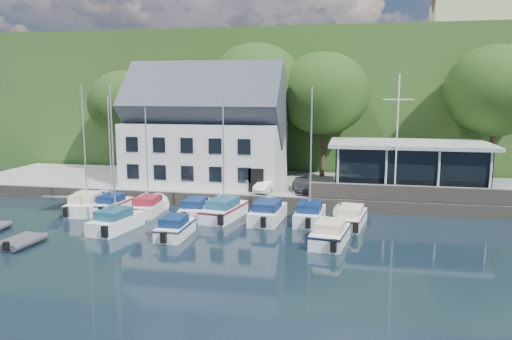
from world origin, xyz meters
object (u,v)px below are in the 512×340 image
(flagpole, at_px, (397,137))
(boat_r1_4, at_px, (223,155))
(boat_r2_2, at_px, (175,226))
(car_white, at_px, (266,185))
(car_silver, at_px, (263,181))
(car_blue, at_px, (347,186))
(harbor_building, at_px, (206,135))
(dinghy_1, at_px, (20,241))
(boat_r1_2, at_px, (147,159))
(boat_r1_5, at_px, (268,211))
(boat_r1_6, at_px, (311,159))
(car_dgrey, at_px, (303,185))
(boat_r1_3, at_px, (196,207))
(boat_r1_1, at_px, (110,157))
(boat_r1_0, at_px, (85,153))
(boat_r1_7, at_px, (351,216))
(boat_r2_1, at_px, (113,162))
(club_pavilion, at_px, (408,166))
(boat_r2_4, at_px, (330,232))

(flagpole, height_order, boat_r1_4, flagpole)
(boat_r2_2, bearing_deg, car_white, 69.24)
(car_silver, distance_m, car_blue, 7.20)
(harbor_building, height_order, boat_r2_2, harbor_building)
(dinghy_1, bearing_deg, harbor_building, 75.67)
(boat_r1_2, bearing_deg, dinghy_1, -118.55)
(flagpole, bearing_deg, dinghy_1, -148.72)
(boat_r1_4, height_order, boat_r1_5, boat_r1_4)
(car_white, relative_size, boat_r1_6, 0.36)
(car_dgrey, bearing_deg, boat_r1_2, -164.88)
(boat_r1_2, height_order, boat_r1_4, boat_r1_4)
(boat_r1_3, bearing_deg, boat_r1_1, 176.40)
(dinghy_1, bearing_deg, boat_r1_3, 52.96)
(car_dgrey, relative_size, boat_r1_2, 0.47)
(car_blue, bearing_deg, boat_r2_2, -145.52)
(boat_r1_6, height_order, dinghy_1, boat_r1_6)
(boat_r1_0, xyz_separation_m, boat_r1_3, (8.71, 0.41, -3.99))
(car_blue, bearing_deg, boat_r1_7, -99.18)
(car_blue, xyz_separation_m, dinghy_1, (-19.29, -15.38, -1.25))
(boat_r2_1, bearing_deg, dinghy_1, -123.14)
(club_pavilion, xyz_separation_m, flagpole, (-1.32, -3.74, 2.78))
(harbor_building, relative_size, boat_r1_2, 1.71)
(boat_r1_1, distance_m, boat_r2_1, 5.54)
(boat_r2_2, distance_m, boat_r2_4, 9.96)
(boat_r1_1, xyz_separation_m, boat_r2_2, (7.19, -5.37, -3.64))
(harbor_building, bearing_deg, boat_r2_2, -81.17)
(boat_r1_7, bearing_deg, boat_r1_4, -172.59)
(car_dgrey, xyz_separation_m, car_blue, (3.65, 0.22, 0.03))
(boat_r2_2, bearing_deg, car_blue, 46.84)
(harbor_building, distance_m, boat_r2_4, 19.18)
(boat_r1_4, distance_m, boat_r2_2, 6.82)
(boat_r2_1, height_order, dinghy_1, boat_r2_1)
(boat_r2_4, bearing_deg, club_pavilion, 75.23)
(car_blue, distance_m, boat_r2_4, 11.30)
(boat_r1_4, height_order, dinghy_1, boat_r1_4)
(club_pavilion, height_order, car_silver, club_pavilion)
(boat_r1_2, bearing_deg, boat_r2_2, -55.58)
(car_silver, bearing_deg, car_dgrey, -26.43)
(harbor_building, distance_m, car_silver, 7.32)
(boat_r1_0, distance_m, boat_r1_5, 14.81)
(flagpole, relative_size, dinghy_1, 3.18)
(car_silver, height_order, boat_r2_4, car_silver)
(car_blue, xyz_separation_m, boat_r1_0, (-19.82, -6.65, 3.09))
(harbor_building, distance_m, boat_r2_2, 15.29)
(boat_r1_4, distance_m, boat_r1_5, 5.20)
(harbor_building, xyz_separation_m, car_blue, (12.98, -2.83, -3.74))
(boat_r1_0, bearing_deg, boat_r1_3, -5.66)
(club_pavilion, distance_m, boat_r1_3, 18.41)
(boat_r1_7, bearing_deg, boat_r1_0, -171.41)
(car_white, xyz_separation_m, boat_r2_1, (-8.51, -10.24, 3.14))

